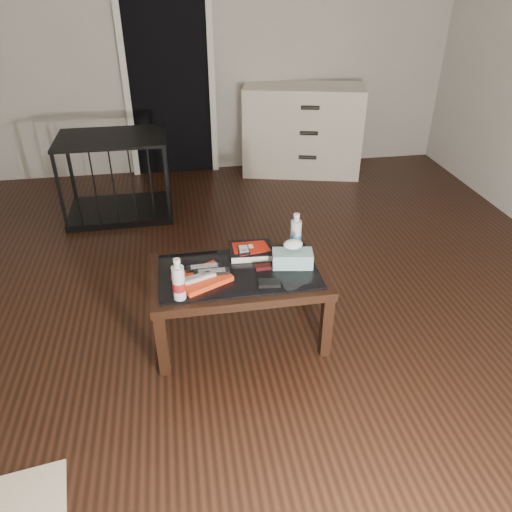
# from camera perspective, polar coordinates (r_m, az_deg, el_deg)

# --- Properties ---
(ground) EXTENTS (5.00, 5.00, 0.00)m
(ground) POSITION_cam_1_polar(r_m,az_deg,el_deg) (3.40, -0.87, -5.01)
(ground) COLOR black
(ground) RESTS_ON ground
(room_shell) EXTENTS (5.00, 5.00, 5.00)m
(room_shell) POSITION_cam_1_polar(r_m,az_deg,el_deg) (2.77, -1.16, 23.11)
(room_shell) COLOR #B8B3AA
(room_shell) RESTS_ON ground
(doorway) EXTENTS (0.90, 0.08, 2.07)m
(doorway) POSITION_cam_1_polar(r_m,az_deg,el_deg) (5.28, -9.97, 19.98)
(doorway) COLOR black
(doorway) RESTS_ON ground
(coffee_table) EXTENTS (1.00, 0.60, 0.46)m
(coffee_table) POSITION_cam_1_polar(r_m,az_deg,el_deg) (2.89, -1.96, -2.76)
(coffee_table) COLOR black
(coffee_table) RESTS_ON ground
(dresser) EXTENTS (1.29, 0.78, 0.90)m
(dresser) POSITION_cam_1_polar(r_m,az_deg,el_deg) (5.35, 5.29, 14.11)
(dresser) COLOR beige
(dresser) RESTS_ON ground
(pet_crate) EXTENTS (0.91, 0.61, 0.71)m
(pet_crate) POSITION_cam_1_polar(r_m,az_deg,el_deg) (4.60, -15.41, 7.29)
(pet_crate) COLOR black
(pet_crate) RESTS_ON ground
(magazines) EXTENTS (0.34, 0.31, 0.03)m
(magazines) POSITION_cam_1_polar(r_m,az_deg,el_deg) (2.77, -6.14, -2.54)
(magazines) COLOR red
(magazines) RESTS_ON coffee_table
(remote_silver) EXTENTS (0.20, 0.12, 0.02)m
(remote_silver) POSITION_cam_1_polar(r_m,az_deg,el_deg) (2.74, -6.69, -2.44)
(remote_silver) COLOR #B7B7BC
(remote_silver) RESTS_ON magazines
(remote_black_front) EXTENTS (0.20, 0.05, 0.02)m
(remote_black_front) POSITION_cam_1_polar(r_m,az_deg,el_deg) (2.78, -5.08, -1.80)
(remote_black_front) COLOR black
(remote_black_front) RESTS_ON magazines
(remote_black_back) EXTENTS (0.20, 0.05, 0.02)m
(remote_black_back) POSITION_cam_1_polar(r_m,az_deg,el_deg) (2.82, -5.94, -1.28)
(remote_black_back) COLOR black
(remote_black_back) RESTS_ON magazines
(textbook) EXTENTS (0.26, 0.21, 0.05)m
(textbook) POSITION_cam_1_polar(r_m,az_deg,el_deg) (2.99, -0.64, 0.58)
(textbook) COLOR black
(textbook) RESTS_ON coffee_table
(dvd_mailers) EXTENTS (0.19, 0.14, 0.01)m
(dvd_mailers) POSITION_cam_1_polar(r_m,az_deg,el_deg) (2.98, -0.82, 1.04)
(dvd_mailers) COLOR red
(dvd_mailers) RESTS_ON textbook
(ipod) EXTENTS (0.06, 0.10, 0.02)m
(ipod) POSITION_cam_1_polar(r_m,az_deg,el_deg) (2.94, -1.42, 0.73)
(ipod) COLOR black
(ipod) RESTS_ON dvd_mailers
(flip_phone) EXTENTS (0.09, 0.05, 0.02)m
(flip_phone) POSITION_cam_1_polar(r_m,az_deg,el_deg) (2.86, 0.83, -1.25)
(flip_phone) COLOR black
(flip_phone) RESTS_ON coffee_table
(wallet) EXTENTS (0.13, 0.08, 0.02)m
(wallet) POSITION_cam_1_polar(r_m,az_deg,el_deg) (2.73, 1.51, -3.11)
(wallet) COLOR black
(wallet) RESTS_ON coffee_table
(water_bottle_left) EXTENTS (0.08, 0.08, 0.24)m
(water_bottle_left) POSITION_cam_1_polar(r_m,az_deg,el_deg) (2.60, -8.86, -2.61)
(water_bottle_left) COLOR silver
(water_bottle_left) RESTS_ON coffee_table
(water_bottle_right) EXTENTS (0.07, 0.07, 0.24)m
(water_bottle_right) POSITION_cam_1_polar(r_m,az_deg,el_deg) (3.01, 4.59, 2.80)
(water_bottle_right) COLOR silver
(water_bottle_right) RESTS_ON coffee_table
(tissue_box) EXTENTS (0.25, 0.15, 0.09)m
(tissue_box) POSITION_cam_1_polar(r_m,az_deg,el_deg) (2.88, 4.19, -0.30)
(tissue_box) COLOR teal
(tissue_box) RESTS_ON coffee_table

